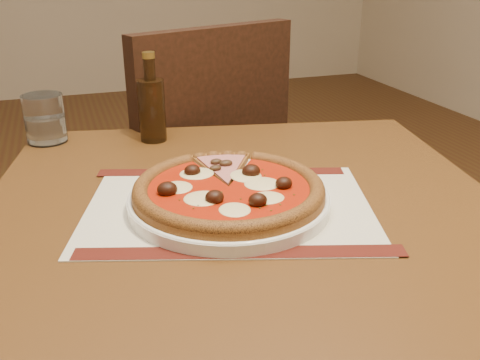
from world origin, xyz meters
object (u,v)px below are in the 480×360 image
at_px(table, 244,259).
at_px(plate, 229,201).
at_px(chair_far, 192,177).
at_px(pizza, 229,189).
at_px(water_glass, 45,119).
at_px(bottle, 152,107).

distance_m(table, plate, 0.12).
relative_size(chair_far, pizza, 3.32).
xyz_separation_m(plate, water_glass, (-0.26, 0.41, 0.04)).
distance_m(chair_far, pizza, 0.66).
height_order(plate, pizza, pizza).
bearing_deg(bottle, plate, -81.75).
bearing_deg(pizza, table, 16.19).
bearing_deg(water_glass, bottle, -16.38).
height_order(chair_far, pizza, chair_far).
distance_m(table, bottle, 0.39).
relative_size(plate, bottle, 1.69).
xyz_separation_m(plate, bottle, (-0.05, 0.35, 0.06)).
xyz_separation_m(table, chair_far, (0.06, 0.61, -0.11)).
distance_m(plate, pizza, 0.02).
height_order(water_glass, bottle, bottle).
relative_size(plate, water_glass, 3.13).
xyz_separation_m(table, plate, (-0.03, -0.01, 0.11)).
relative_size(plate, pizza, 1.06).
relative_size(table, plate, 3.13).
distance_m(table, chair_far, 0.62).
bearing_deg(pizza, chair_far, 81.84).
bearing_deg(chair_far, table, 62.72).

